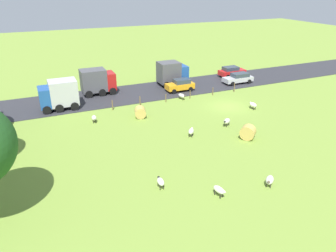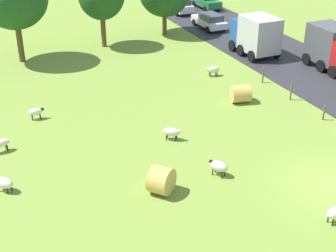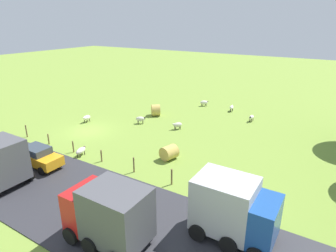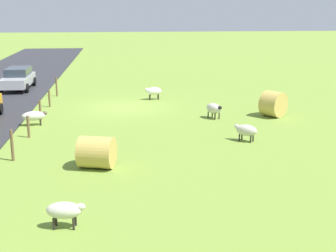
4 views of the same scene
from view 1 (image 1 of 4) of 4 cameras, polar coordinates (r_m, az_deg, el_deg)
name	(u,v)px [view 1 (image 1 of 4)]	position (r m, az deg, el deg)	size (l,w,h in m)	color
ground_plane	(227,107)	(39.83, 10.56, 3.43)	(160.00, 160.00, 0.00)	olive
road_strip	(192,86)	(47.41, 4.25, 7.21)	(8.00, 80.00, 0.06)	#2D2D33
sheep_0	(219,190)	(23.22, 9.14, -11.22)	(1.16, 0.67, 0.78)	silver
sheep_1	(94,118)	(35.40, -13.08, 1.42)	(1.13, 0.59, 0.77)	silver
sheep_2	(253,105)	(39.49, 14.97, 3.68)	(1.12, 0.59, 0.82)	white
sheep_3	(227,121)	(34.14, 10.47, 0.84)	(1.00, 1.15, 0.84)	beige
sheep_4	(182,96)	(41.53, 2.47, 5.44)	(1.33, 0.74, 0.75)	silver
sheep_5	(270,180)	(25.18, 17.71, -9.18)	(1.10, 1.16, 0.78)	silver
sheep_6	(160,182)	(23.81, -1.35, -9.91)	(1.04, 0.52, 0.77)	silver
sheep_7	(191,131)	(31.48, 4.16, -0.95)	(1.11, 1.02, 0.78)	beige
hay_bale_0	(248,132)	(31.72, 14.09, -1.09)	(1.41, 1.41, 1.03)	tan
hay_bale_1	(140,112)	(35.93, -4.98, 2.48)	(1.22, 1.22, 1.30)	tan
fence_post_0	(234,87)	(45.35, 11.78, 6.78)	(0.12, 0.12, 1.30)	brown
fence_post_1	(213,91)	(43.54, 8.02, 6.15)	(0.12, 0.12, 1.05)	brown
fence_post_2	(190,95)	(41.89, 3.96, 5.64)	(0.12, 0.12, 1.10)	brown
fence_post_3	(166,98)	(40.48, -0.39, 4.98)	(0.12, 0.12, 1.04)	brown
fence_post_4	(140,101)	(39.27, -5.03, 4.45)	(0.12, 0.12, 1.28)	brown
fence_post_5	(112,105)	(38.39, -9.90, 3.67)	(0.12, 0.12, 1.24)	brown
truck_0	(172,73)	(47.13, 0.70, 9.48)	(2.84, 4.16, 3.42)	#1E4C99
truck_1	(59,94)	(39.92, -18.88, 5.41)	(2.78, 4.36, 3.43)	#1E4C99
truck_2	(97,81)	(44.17, -12.52, 7.87)	(2.76, 4.43, 3.38)	#B21919
car_0	(238,78)	(49.31, 12.47, 8.38)	(1.99, 4.53, 1.53)	#B7B7BC
car_2	(232,71)	(52.78, 11.30, 9.56)	(2.04, 4.27, 1.61)	red
car_3	(180,85)	(44.64, 2.21, 7.35)	(1.92, 3.91, 1.65)	orange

